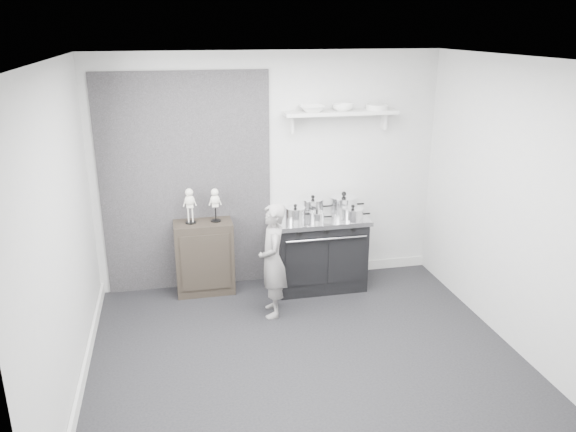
% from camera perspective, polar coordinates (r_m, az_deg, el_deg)
% --- Properties ---
extents(ground, '(4.00, 4.00, 0.00)m').
position_cam_1_polar(ground, '(5.42, 1.77, -14.16)').
color(ground, black).
rests_on(ground, ground).
extents(room_shell, '(4.02, 3.62, 2.71)m').
position_cam_1_polar(room_shell, '(4.86, 0.52, 3.12)').
color(room_shell, silver).
rests_on(room_shell, ground).
extents(wall_shelf, '(1.30, 0.26, 0.24)m').
position_cam_1_polar(wall_shelf, '(6.45, 5.36, 10.33)').
color(wall_shelf, silver).
rests_on(wall_shelf, room_shell).
extents(stove, '(1.08, 0.68, 0.87)m').
position_cam_1_polar(stove, '(6.61, 3.13, -3.58)').
color(stove, black).
rests_on(stove, ground).
extents(side_cabinet, '(0.65, 0.38, 0.85)m').
position_cam_1_polar(side_cabinet, '(6.54, -8.49, -4.14)').
color(side_cabinet, black).
rests_on(side_cabinet, ground).
extents(child, '(0.34, 0.48, 1.23)m').
position_cam_1_polar(child, '(5.89, -1.56, -4.54)').
color(child, gray).
rests_on(child, ground).
extents(pot_front_left, '(0.31, 0.23, 0.20)m').
position_cam_1_polar(pot_front_left, '(6.28, 0.75, 0.20)').
color(pot_front_left, silver).
rests_on(pot_front_left, stove).
extents(pot_back_left, '(0.34, 0.25, 0.23)m').
position_cam_1_polar(pot_back_left, '(6.50, 2.54, 0.99)').
color(pot_back_left, silver).
rests_on(pot_back_left, stove).
extents(pot_back_right, '(0.42, 0.33, 0.26)m').
position_cam_1_polar(pot_back_right, '(6.58, 5.67, 1.19)').
color(pot_back_right, silver).
rests_on(pot_back_right, stove).
extents(pot_front_right, '(0.33, 0.24, 0.18)m').
position_cam_1_polar(pot_front_right, '(6.35, 6.59, 0.21)').
color(pot_front_right, silver).
rests_on(pot_front_right, stove).
extents(pot_front_center, '(0.26, 0.17, 0.14)m').
position_cam_1_polar(pot_front_center, '(6.27, 2.94, -0.07)').
color(pot_front_center, silver).
rests_on(pot_front_center, stove).
extents(skeleton_full, '(0.13, 0.08, 0.46)m').
position_cam_1_polar(skeleton_full, '(6.31, -9.95, 1.29)').
color(skeleton_full, silver).
rests_on(skeleton_full, side_cabinet).
extents(skeleton_torso, '(0.12, 0.08, 0.44)m').
position_cam_1_polar(skeleton_torso, '(6.33, -7.42, 1.36)').
color(skeleton_torso, silver).
rests_on(skeleton_torso, side_cabinet).
extents(bowl_large, '(0.29, 0.29, 0.07)m').
position_cam_1_polar(bowl_large, '(6.35, 2.47, 10.86)').
color(bowl_large, white).
rests_on(bowl_large, wall_shelf).
extents(bowl_small, '(0.24, 0.24, 0.07)m').
position_cam_1_polar(bowl_small, '(6.44, 5.58, 10.92)').
color(bowl_small, white).
rests_on(bowl_small, wall_shelf).
extents(plate_stack, '(0.25, 0.25, 0.06)m').
position_cam_1_polar(plate_stack, '(6.58, 9.01, 10.88)').
color(plate_stack, silver).
rests_on(plate_stack, wall_shelf).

